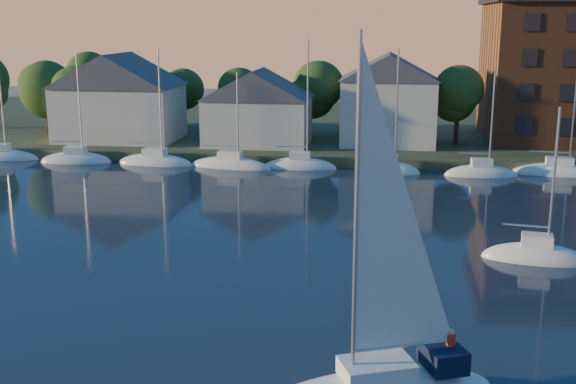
% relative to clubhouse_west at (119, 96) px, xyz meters
% --- Properties ---
extents(shoreline_land, '(160.00, 50.00, 2.00)m').
position_rel_clubhouse_west_xyz_m(shoreline_land, '(22.00, 17.00, -5.93)').
color(shoreline_land, '#3A4327').
rests_on(shoreline_land, ground).
extents(wooden_dock, '(120.00, 3.00, 1.00)m').
position_rel_clubhouse_west_xyz_m(wooden_dock, '(22.00, -6.00, -5.93)').
color(wooden_dock, brown).
rests_on(wooden_dock, ground).
extents(clubhouse_west, '(13.65, 9.45, 9.64)m').
position_rel_clubhouse_west_xyz_m(clubhouse_west, '(0.00, 0.00, 0.00)').
color(clubhouse_west, beige).
rests_on(clubhouse_west, shoreline_land).
extents(clubhouse_centre, '(11.55, 8.40, 8.08)m').
position_rel_clubhouse_west_xyz_m(clubhouse_centre, '(16.00, -1.00, -0.80)').
color(clubhouse_centre, beige).
rests_on(clubhouse_centre, shoreline_land).
extents(clubhouse_east, '(10.50, 8.40, 9.80)m').
position_rel_clubhouse_west_xyz_m(clubhouse_east, '(30.00, 1.00, 0.07)').
color(clubhouse_east, beige).
rests_on(clubhouse_east, shoreline_land).
extents(tree_line, '(93.40, 5.40, 8.90)m').
position_rel_clubhouse_west_xyz_m(tree_line, '(24.00, 5.00, 1.24)').
color(tree_line, '#3B2B1B').
rests_on(tree_line, shoreline_land).
extents(moored_fleet, '(95.50, 2.40, 12.05)m').
position_rel_clubhouse_west_xyz_m(moored_fleet, '(26.00, -9.00, -5.83)').
color(moored_fleet, silver).
rests_on(moored_fleet, ground).
extents(drifting_sailboat_right, '(6.69, 3.08, 10.47)m').
position_rel_clubhouse_west_xyz_m(drifting_sailboat_right, '(39.08, -34.53, -5.83)').
color(drifting_sailboat_right, silver).
rests_on(drifting_sailboat_right, ground).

